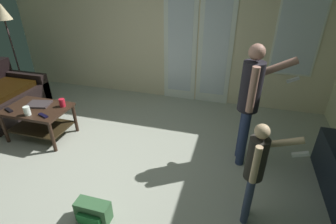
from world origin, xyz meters
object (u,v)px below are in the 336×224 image
at_px(coffee_table, 39,116).
at_px(person_child, 256,166).
at_px(laptop_closed, 39,104).
at_px(dvd_remote_slim, 9,110).
at_px(person_adult, 251,97).
at_px(floor_lamp, 4,19).
at_px(backpack, 93,212).
at_px(cup_near_edge, 27,111).
at_px(tv_remote_black, 43,116).
at_px(cup_by_laptop, 62,103).

distance_m(coffee_table, person_child, 3.13).
bearing_deg(laptop_closed, coffee_table, -85.59).
bearing_deg(coffee_table, dvd_remote_slim, -150.07).
bearing_deg(coffee_table, person_adult, 4.92).
relative_size(coffee_table, floor_lamp, 0.51).
bearing_deg(laptop_closed, backpack, -50.82).
height_order(person_child, dvd_remote_slim, person_child).
bearing_deg(backpack, cup_near_edge, 147.92).
height_order(cup_near_edge, tv_remote_black, cup_near_edge).
xyz_separation_m(cup_by_laptop, tv_remote_black, (-0.08, -0.33, -0.05)).
bearing_deg(person_child, cup_near_edge, 170.94).
relative_size(backpack, dvd_remote_slim, 2.08).
distance_m(person_child, tv_remote_black, 2.82).
relative_size(person_child, laptop_closed, 3.51).
bearing_deg(laptop_closed, cup_by_laptop, -3.31).
height_order(backpack, cup_by_laptop, cup_by_laptop).
bearing_deg(backpack, floor_lamp, 141.36).
height_order(coffee_table, cup_near_edge, cup_near_edge).
bearing_deg(cup_near_edge, backpack, -32.08).
xyz_separation_m(person_adult, floor_lamp, (-4.40, 0.99, 0.54)).
bearing_deg(backpack, tv_remote_black, 142.74).
bearing_deg(dvd_remote_slim, floor_lamp, 151.62).
distance_m(backpack, tv_remote_black, 1.64).
distance_m(backpack, dvd_remote_slim, 2.12).
xyz_separation_m(laptop_closed, cup_by_laptop, (0.37, 0.06, 0.05)).
xyz_separation_m(laptop_closed, cup_near_edge, (0.07, -0.30, 0.05)).
xyz_separation_m(coffee_table, person_child, (3.03, -0.69, 0.32)).
relative_size(laptop_closed, tv_remote_black, 1.89).
bearing_deg(person_adult, cup_near_edge, -170.94).
relative_size(coffee_table, cup_near_edge, 7.01).
xyz_separation_m(cup_by_laptop, dvd_remote_slim, (-0.66, -0.33, -0.05)).
bearing_deg(cup_near_edge, dvd_remote_slim, 175.49).
bearing_deg(coffee_table, floor_lamp, 139.49).
distance_m(coffee_table, laptop_closed, 0.17).
bearing_deg(cup_by_laptop, tv_remote_black, -103.36).
xyz_separation_m(floor_lamp, cup_by_laptop, (1.80, -1.10, -0.93)).
bearing_deg(tv_remote_black, coffee_table, 165.35).
distance_m(person_child, dvd_remote_slim, 3.39).
distance_m(floor_lamp, dvd_remote_slim, 2.07).
height_order(cup_by_laptop, tv_remote_black, cup_by_laptop).
distance_m(person_adult, backpack, 2.15).
height_order(backpack, dvd_remote_slim, dvd_remote_slim).
bearing_deg(person_adult, cup_by_laptop, -177.63).
bearing_deg(person_adult, dvd_remote_slim, -172.40).
bearing_deg(person_adult, person_child, -84.57).
bearing_deg(cup_by_laptop, floor_lamp, 148.61).
relative_size(backpack, tv_remote_black, 2.08).
bearing_deg(dvd_remote_slim, cup_near_edge, 18.43).
xyz_separation_m(cup_near_edge, tv_remote_black, (0.23, 0.03, -0.05)).
xyz_separation_m(floor_lamp, dvd_remote_slim, (1.14, -1.43, -0.98)).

